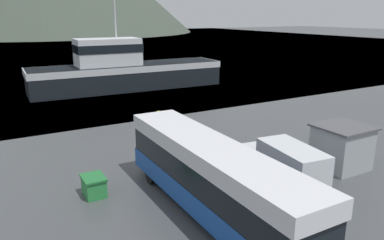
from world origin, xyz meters
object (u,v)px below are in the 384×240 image
at_px(fishing_boat, 124,70).
at_px(small_boat, 149,70).
at_px(tour_bus, 211,176).
at_px(delivery_van, 285,163).
at_px(storage_bin, 94,186).
at_px(dock_kiosk, 342,147).

bearing_deg(fishing_boat, small_boat, 145.46).
distance_m(tour_bus, delivery_van, 5.30).
xyz_separation_m(tour_bus, fishing_boat, (6.83, 30.37, 0.37)).
xyz_separation_m(tour_bus, delivery_van, (5.20, 0.77, -0.70)).
distance_m(fishing_boat, storage_bin, 28.12).
relative_size(tour_bus, dock_kiosk, 4.25).
bearing_deg(delivery_van, dock_kiosk, 7.48).
distance_m(tour_bus, storage_bin, 6.26).
xyz_separation_m(fishing_boat, dock_kiosk, (2.83, -29.57, -0.98)).
bearing_deg(delivery_van, small_boat, 83.90).
bearing_deg(storage_bin, tour_bus, -47.77).
bearing_deg(delivery_van, tour_bus, -164.42).
distance_m(storage_bin, dock_kiosk, 14.28).
bearing_deg(tour_bus, fishing_boat, 77.70).
bearing_deg(fishing_boat, delivery_van, -1.04).
height_order(tour_bus, small_boat, tour_bus).
bearing_deg(storage_bin, delivery_van, -21.94).
bearing_deg(fishing_boat, dock_kiosk, 7.59).
height_order(fishing_boat, dock_kiosk, fishing_boat).
bearing_deg(small_boat, dock_kiosk, -78.07).
bearing_deg(fishing_boat, storage_bin, -20.80).
bearing_deg(storage_bin, fishing_boat, 67.08).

